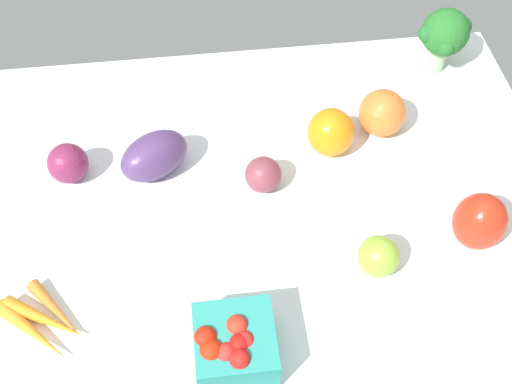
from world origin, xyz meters
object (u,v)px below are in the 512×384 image
at_px(heirloom_tomato_green, 379,256).
at_px(broccoli_head, 446,33).
at_px(bell_pepper_orange, 331,132).
at_px(eggplant, 154,156).
at_px(carrot_bunch, 43,322).
at_px(bell_pepper_red, 480,221).
at_px(berry_basket, 234,345).
at_px(red_onion_near_basket, 263,175).
at_px(heirloom_tomato_orange, 382,113).
at_px(red_onion_center, 68,163).

relative_size(heirloom_tomato_green, broccoli_head, 0.48).
bearing_deg(broccoli_head, bell_pepper_orange, 36.52).
height_order(eggplant, carrot_bunch, eggplant).
bearing_deg(bell_pepper_orange, heirloom_tomato_green, 95.73).
xyz_separation_m(bell_pepper_red, berry_basket, (0.39, 0.15, -0.01)).
relative_size(bell_pepper_red, broccoli_head, 0.75).
xyz_separation_m(red_onion_near_basket, carrot_bunch, (0.34, 0.22, -0.02)).
bearing_deg(berry_basket, heirloom_tomato_green, -153.05).
height_order(broccoli_head, red_onion_near_basket, broccoli_head).
bearing_deg(eggplant, bell_pepper_orange, -28.76).
relative_size(bell_pepper_red, heirloom_tomato_orange, 1.17).
bearing_deg(heirloom_tomato_green, berry_basket, 26.95).
bearing_deg(heirloom_tomato_green, bell_pepper_red, -168.89).
distance_m(bell_pepper_red, eggplant, 0.53).
distance_m(heirloom_tomato_green, broccoli_head, 0.49).
bearing_deg(bell_pepper_orange, berry_basket, 60.73).
relative_size(heirloom_tomato_green, heirloom_tomato_orange, 0.76).
bearing_deg(bell_pepper_red, carrot_bunch, 6.01).
distance_m(bell_pepper_red, berry_basket, 0.42).
relative_size(red_onion_center, heirloom_tomato_orange, 0.81).
xyz_separation_m(broccoli_head, carrot_bunch, (0.72, 0.47, -0.07)).
distance_m(heirloom_tomato_green, berry_basket, 0.26).
relative_size(red_onion_center, broccoli_head, 0.51).
bearing_deg(berry_basket, broccoli_head, -129.65).
height_order(bell_pepper_red, carrot_bunch, bell_pepper_red).
xyz_separation_m(heirloom_tomato_orange, berry_basket, (0.30, 0.40, -0.00)).
bearing_deg(red_onion_center, heirloom_tomato_green, 153.06).
height_order(heirloom_tomato_green, eggplant, eggplant).
relative_size(heirloom_tomato_green, bell_pepper_red, 0.65).
xyz_separation_m(red_onion_near_basket, berry_basket, (0.08, 0.29, 0.01)).
relative_size(bell_pepper_orange, broccoli_head, 0.65).
height_order(bell_pepper_red, broccoli_head, broccoli_head).
bearing_deg(carrot_bunch, berry_basket, 163.40).
xyz_separation_m(red_onion_center, berry_basket, (-0.24, 0.36, 0.00)).
xyz_separation_m(bell_pepper_red, heirloom_tomato_orange, (0.09, -0.25, -0.01)).
relative_size(heirloom_tomato_green, carrot_bunch, 0.46).
distance_m(eggplant, red_onion_near_basket, 0.19).
xyz_separation_m(red_onion_near_basket, heirloom_tomato_orange, (-0.23, -0.11, 0.01)).
bearing_deg(heirloom_tomato_orange, berry_basket, 52.76).
bearing_deg(heirloom_tomato_green, red_onion_center, -26.94).
height_order(bell_pepper_orange, carrot_bunch, bell_pepper_orange).
xyz_separation_m(heirloom_tomato_green, bell_pepper_red, (-0.16, -0.03, 0.02)).
xyz_separation_m(heirloom_tomato_green, heirloom_tomato_orange, (-0.08, -0.28, 0.01)).
height_order(heirloom_tomato_green, heirloom_tomato_orange, heirloom_tomato_orange).
bearing_deg(red_onion_near_basket, bell_pepper_orange, -151.26).
height_order(carrot_bunch, berry_basket, berry_basket).
xyz_separation_m(eggplant, red_onion_near_basket, (-0.18, 0.06, -0.01)).
xyz_separation_m(eggplant, carrot_bunch, (0.17, 0.27, -0.03)).
distance_m(bell_pepper_orange, carrot_bunch, 0.55).
bearing_deg(carrot_bunch, heirloom_tomato_green, -175.70).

